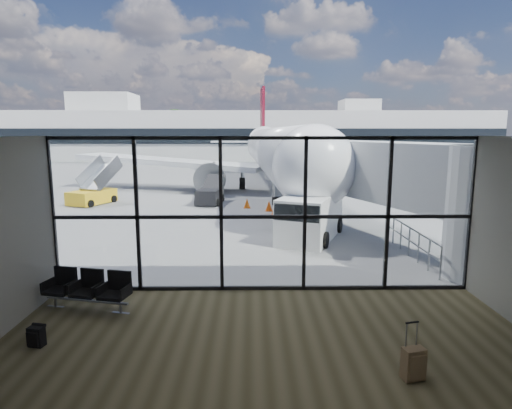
{
  "coord_description": "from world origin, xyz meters",
  "views": [
    {
      "loc": [
        -0.34,
        -12.03,
        4.59
      ],
      "look_at": [
        -0.17,
        3.0,
        2.05
      ],
      "focal_mm": 30.0,
      "sensor_mm": 36.0,
      "label": 1
    }
  ],
  "objects_px": {
    "seating_row": "(89,287)",
    "backpack": "(36,336)",
    "suitcase": "(414,364)",
    "service_van": "(310,216)",
    "mobile_stairs": "(93,195)",
    "airliner": "(276,152)",
    "belt_loader": "(210,195)"
  },
  "relations": [
    {
      "from": "airliner",
      "to": "belt_loader",
      "type": "xyz_separation_m",
      "value": [
        -4.78,
        -8.19,
        -2.43
      ]
    },
    {
      "from": "backpack",
      "to": "service_van",
      "type": "bearing_deg",
      "value": 65.09
    },
    {
      "from": "belt_loader",
      "to": "backpack",
      "type": "bearing_deg",
      "value": -89.49
    },
    {
      "from": "suitcase",
      "to": "mobile_stairs",
      "type": "relative_size",
      "value": 0.29
    },
    {
      "from": "suitcase",
      "to": "service_van",
      "type": "xyz_separation_m",
      "value": [
        -0.47,
        10.88,
        0.66
      ]
    },
    {
      "from": "suitcase",
      "to": "service_van",
      "type": "bearing_deg",
      "value": 78.51
    },
    {
      "from": "airliner",
      "to": "belt_loader",
      "type": "bearing_deg",
      "value": -122.71
    },
    {
      "from": "suitcase",
      "to": "service_van",
      "type": "height_order",
      "value": "service_van"
    },
    {
      "from": "backpack",
      "to": "airliner",
      "type": "bearing_deg",
      "value": 88.25
    },
    {
      "from": "backpack",
      "to": "suitcase",
      "type": "height_order",
      "value": "suitcase"
    },
    {
      "from": "service_van",
      "to": "airliner",
      "type": "bearing_deg",
      "value": 113.96
    },
    {
      "from": "suitcase",
      "to": "airliner",
      "type": "distance_m",
      "value": 28.64
    },
    {
      "from": "service_van",
      "to": "mobile_stairs",
      "type": "height_order",
      "value": "mobile_stairs"
    },
    {
      "from": "airliner",
      "to": "mobile_stairs",
      "type": "xyz_separation_m",
      "value": [
        -12.41,
        -8.2,
        -2.42
      ]
    },
    {
      "from": "belt_loader",
      "to": "seating_row",
      "type": "bearing_deg",
      "value": -88.87
    },
    {
      "from": "seating_row",
      "to": "suitcase",
      "type": "relative_size",
      "value": 2.11
    },
    {
      "from": "seating_row",
      "to": "mobile_stairs",
      "type": "height_order",
      "value": "mobile_stairs"
    },
    {
      "from": "belt_loader",
      "to": "mobile_stairs",
      "type": "bearing_deg",
      "value": -173.5
    },
    {
      "from": "backpack",
      "to": "belt_loader",
      "type": "xyz_separation_m",
      "value": [
        1.99,
        18.94,
        0.34
      ]
    },
    {
      "from": "backpack",
      "to": "service_van",
      "type": "xyz_separation_m",
      "value": [
        7.22,
        9.52,
        0.76
      ]
    },
    {
      "from": "mobile_stairs",
      "to": "backpack",
      "type": "bearing_deg",
      "value": -50.3
    },
    {
      "from": "seating_row",
      "to": "airliner",
      "type": "bearing_deg",
      "value": 88.68
    },
    {
      "from": "mobile_stairs",
      "to": "seating_row",
      "type": "bearing_deg",
      "value": -47.2
    },
    {
      "from": "belt_loader",
      "to": "mobile_stairs",
      "type": "relative_size",
      "value": 1.01
    },
    {
      "from": "seating_row",
      "to": "backpack",
      "type": "relative_size",
      "value": 4.79
    },
    {
      "from": "airliner",
      "to": "mobile_stairs",
      "type": "relative_size",
      "value": 9.99
    },
    {
      "from": "belt_loader",
      "to": "airliner",
      "type": "bearing_deg",
      "value": 66.24
    },
    {
      "from": "seating_row",
      "to": "suitcase",
      "type": "height_order",
      "value": "suitcase"
    },
    {
      "from": "suitcase",
      "to": "airliner",
      "type": "height_order",
      "value": "airliner"
    },
    {
      "from": "suitcase",
      "to": "seating_row",
      "type": "bearing_deg",
      "value": 140.92
    },
    {
      "from": "belt_loader",
      "to": "mobile_stairs",
      "type": "xyz_separation_m",
      "value": [
        -7.63,
        -0.0,
        0.01
      ]
    },
    {
      "from": "suitcase",
      "to": "belt_loader",
      "type": "bearing_deg",
      "value": 91.71
    }
  ]
}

